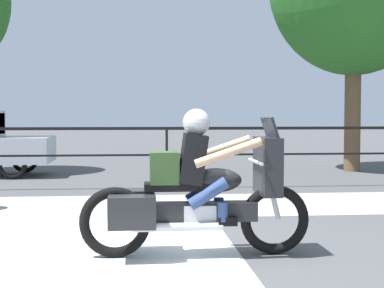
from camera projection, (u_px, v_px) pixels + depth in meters
ground_plane at (193, 255)px, 6.29m from camera, size 120.00×120.00×0.00m
sidewalk_band at (173, 205)px, 9.67m from camera, size 44.00×2.40×0.01m
crosswalk_band at (84, 262)px, 5.99m from camera, size 3.29×6.00×0.01m
fence_railing at (167, 140)px, 11.74m from camera, size 36.00×0.05×1.25m
motorcycle at (197, 190)px, 6.22m from camera, size 2.46×0.76×1.57m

